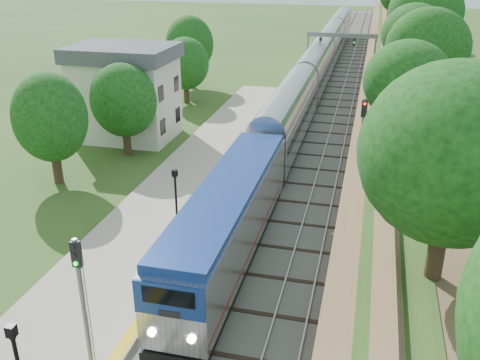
% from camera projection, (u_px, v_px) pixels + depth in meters
% --- Properties ---
extents(trackbed, '(9.50, 170.00, 0.28)m').
position_uv_depth(trackbed, '(337.00, 75.00, 70.67)').
color(trackbed, '#4C4944').
rests_on(trackbed, ground).
extents(platform, '(6.40, 68.00, 0.38)m').
position_uv_depth(platform, '(164.00, 215.00, 33.00)').
color(platform, '#AB9E8A').
rests_on(platform, ground).
extents(yellow_stripe, '(0.55, 68.00, 0.01)m').
position_uv_depth(yellow_stripe, '(208.00, 218.00, 32.29)').
color(yellow_stripe, gold).
rests_on(yellow_stripe, platform).
extents(embankment, '(10.64, 170.00, 11.70)m').
position_uv_depth(embankment, '(405.00, 64.00, 68.07)').
color(embankment, brown).
rests_on(embankment, ground).
extents(station_building, '(8.60, 6.60, 8.00)m').
position_uv_depth(station_building, '(125.00, 92.00, 45.89)').
color(station_building, silver).
rests_on(station_building, ground).
extents(signal_gantry, '(8.40, 0.38, 6.20)m').
position_uv_depth(signal_gantry, '(341.00, 45.00, 64.22)').
color(signal_gantry, slate).
rests_on(signal_gantry, ground).
extents(trees_behind_platform, '(7.82, 53.32, 7.21)m').
position_uv_depth(trees_behind_platform, '(104.00, 120.00, 36.77)').
color(trees_behind_platform, '#332316').
rests_on(trees_behind_platform, ground).
extents(train, '(2.86, 95.12, 4.20)m').
position_uv_depth(train, '(315.00, 74.00, 61.68)').
color(train, black).
rests_on(train, trackbed).
extents(lamppost_far, '(0.40, 0.40, 4.02)m').
position_uv_depth(lamppost_far, '(176.00, 207.00, 29.56)').
color(lamppost_far, black).
rests_on(lamppost_far, platform).
extents(signal_platform, '(0.34, 0.27, 5.76)m').
position_uv_depth(signal_platform, '(82.00, 293.00, 19.17)').
color(signal_platform, slate).
rests_on(signal_platform, platform).
extents(signal_farside, '(0.37, 0.29, 6.69)m').
position_uv_depth(signal_farside, '(362.00, 138.00, 34.11)').
color(signal_farside, slate).
rests_on(signal_farside, ground).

